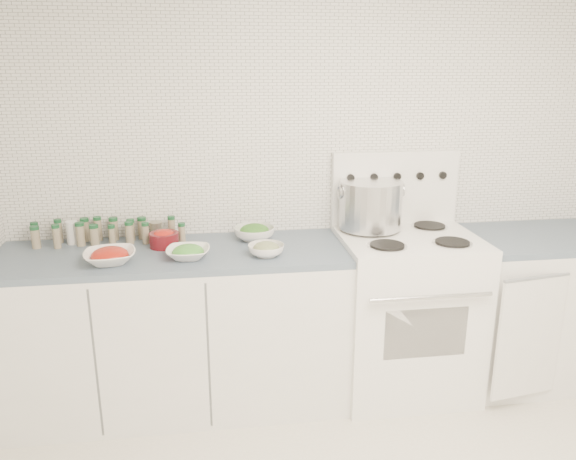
% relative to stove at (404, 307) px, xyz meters
% --- Properties ---
extents(room_walls, '(3.54, 3.04, 2.52)m').
position_rel_stove_xyz_m(room_walls, '(-0.48, -1.19, 1.06)').
color(room_walls, white).
rests_on(room_walls, ground).
extents(counter_left, '(1.85, 0.62, 0.90)m').
position_rel_stove_xyz_m(counter_left, '(-1.30, 0.00, -0.05)').
color(counter_left, white).
rests_on(counter_left, ground).
extents(stove, '(0.76, 0.70, 1.36)m').
position_rel_stove_xyz_m(stove, '(0.00, 0.00, 0.00)').
color(stove, white).
rests_on(stove, ground).
extents(counter_right, '(0.89, 0.69, 0.90)m').
position_rel_stove_xyz_m(counter_right, '(0.82, 0.00, -0.05)').
color(counter_right, white).
rests_on(counter_right, ground).
extents(stock_pot, '(0.38, 0.36, 0.27)m').
position_rel_stove_xyz_m(stock_pot, '(-0.19, 0.15, 0.60)').
color(stock_pot, silver).
rests_on(stock_pot, stove).
extents(bowl_tomato, '(0.28, 0.28, 0.08)m').
position_rel_stove_xyz_m(bowl_tomato, '(-1.60, -0.13, 0.44)').
color(bowl_tomato, white).
rests_on(bowl_tomato, counter_left).
extents(bowl_snowpea, '(0.24, 0.24, 0.07)m').
position_rel_stove_xyz_m(bowl_snowpea, '(-1.21, -0.11, 0.44)').
color(bowl_snowpea, white).
rests_on(bowl_snowpea, counter_left).
extents(bowl_broccoli, '(0.29, 0.29, 0.09)m').
position_rel_stove_xyz_m(bowl_broccoli, '(-0.85, 0.16, 0.45)').
color(bowl_broccoli, white).
rests_on(bowl_broccoli, counter_left).
extents(bowl_zucchini, '(0.24, 0.24, 0.08)m').
position_rel_stove_xyz_m(bowl_zucchini, '(-0.81, -0.13, 0.44)').
color(bowl_zucchini, white).
rests_on(bowl_zucchini, counter_left).
extents(bowl_pepper, '(0.16, 0.16, 0.10)m').
position_rel_stove_xyz_m(bowl_pepper, '(-1.35, 0.09, 0.45)').
color(bowl_pepper, '#570F14').
rests_on(bowl_pepper, counter_left).
extents(salt_canister, '(0.07, 0.07, 0.13)m').
position_rel_stove_xyz_m(salt_canister, '(-1.85, 0.22, 0.47)').
color(salt_canister, white).
rests_on(salt_canister, counter_left).
extents(tin_can, '(0.09, 0.09, 0.09)m').
position_rel_stove_xyz_m(tin_can, '(-1.40, 0.26, 0.45)').
color(tin_can, gray).
rests_on(tin_can, counter_left).
extents(spice_cluster, '(0.84, 0.16, 0.14)m').
position_rel_stove_xyz_m(spice_cluster, '(-1.68, 0.21, 0.47)').
color(spice_cluster, gray).
rests_on(spice_cluster, counter_left).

